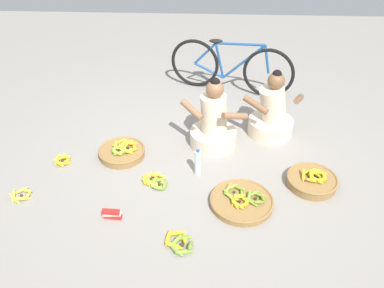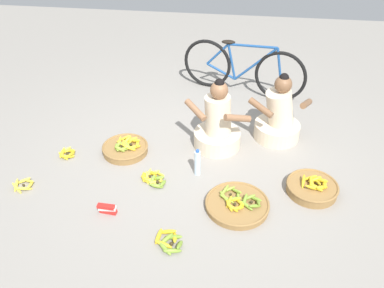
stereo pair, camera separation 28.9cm
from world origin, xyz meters
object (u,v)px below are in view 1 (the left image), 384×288
banana_basket_mid_left (312,180)px  banana_basket_near_bicycle (242,201)px  loose_bananas_back_right (179,242)px  banana_basket_front_left (122,152)px  loose_bananas_mid_right (21,195)px  vendor_woman_behind (272,114)px  loose_bananas_front_center (63,160)px  vendor_woman_front (214,125)px  bicycle_leaning (231,67)px  loose_bananas_near_vendor (154,181)px  packet_carton_stack (112,214)px  water_bottle (198,162)px

banana_basket_mid_left → banana_basket_near_bicycle: bearing=-156.3°
loose_bananas_back_right → banana_basket_front_left: bearing=120.3°
banana_basket_near_bicycle → banana_basket_front_left: banana_basket_front_left is taller
loose_bananas_back_right → loose_bananas_mid_right: bearing=161.7°
vendor_woman_behind → loose_bananas_front_center: 2.38m
vendor_woman_front → loose_bananas_mid_right: 2.08m
vendor_woman_behind → bicycle_leaning: vendor_woman_behind is taller
loose_bananas_near_vendor → loose_bananas_back_right: (0.31, -0.78, 0.00)m
vendor_woman_behind → loose_bananas_front_center: size_ratio=3.68×
loose_bananas_back_right → packet_carton_stack: (-0.63, 0.29, 0.01)m
banana_basket_front_left → packet_carton_stack: size_ratio=2.84×
loose_bananas_back_right → loose_bananas_near_vendor: bearing=111.5°
banana_basket_near_bicycle → banana_basket_front_left: size_ratio=1.19×
bicycle_leaning → banana_basket_front_left: (-1.21, -1.57, -0.30)m
banana_basket_near_bicycle → loose_bananas_near_vendor: (-0.86, 0.27, -0.01)m
banana_basket_mid_left → water_bottle: water_bottle is taller
banana_basket_mid_left → packet_carton_stack: (-1.88, -0.54, -0.01)m
banana_basket_mid_left → water_bottle: 1.15m
banana_basket_mid_left → water_bottle: (-1.14, 0.13, 0.09)m
packet_carton_stack → loose_bananas_front_center: bearing=131.8°
banana_basket_mid_left → loose_bananas_back_right: 1.50m
vendor_woman_behind → loose_bananas_mid_right: 2.79m
water_bottle → packet_carton_stack: (-0.75, -0.66, -0.10)m
vendor_woman_front → banana_basket_mid_left: 1.20m
loose_bananas_front_center → vendor_woman_behind: bearing=16.5°
vendor_woman_front → packet_carton_stack: vendor_woman_front is taller
vendor_woman_front → banana_basket_mid_left: (0.98, -0.65, -0.21)m
banana_basket_near_bicycle → loose_bananas_front_center: size_ratio=2.72×
bicycle_leaning → banana_basket_mid_left: size_ratio=3.31×
vendor_woman_front → water_bottle: size_ratio=2.74×
banana_basket_near_bicycle → loose_bananas_near_vendor: banana_basket_near_bicycle is taller
vendor_woman_behind → loose_bananas_front_center: vendor_woman_behind is taller
vendor_woman_front → loose_bananas_back_right: 1.52m
vendor_woman_front → loose_bananas_front_center: (-1.60, -0.41, -0.24)m
banana_basket_near_bicycle → banana_basket_front_left: bearing=150.8°
vendor_woman_front → bicycle_leaning: 1.33m
banana_basket_near_bicycle → loose_bananas_mid_right: 2.10m
packet_carton_stack → loose_bananas_near_vendor: bearing=57.0°
loose_bananas_back_right → packet_carton_stack: same height
loose_bananas_front_center → loose_bananas_near_vendor: loose_bananas_near_vendor is taller
banana_basket_mid_left → loose_bananas_front_center: (-2.58, 0.25, -0.03)m
banana_basket_mid_left → banana_basket_front_left: size_ratio=0.99×
bicycle_leaning → banana_basket_front_left: 2.00m
water_bottle → loose_bananas_mid_right: bearing=-165.4°
loose_bananas_front_center → loose_bananas_back_right: bearing=-38.9°
bicycle_leaning → loose_bananas_front_center: bicycle_leaning is taller
loose_bananas_back_right → water_bottle: 0.96m
banana_basket_mid_left → loose_bananas_back_right: size_ratio=1.83×
bicycle_leaning → loose_bananas_back_right: bearing=-100.1°
vendor_woman_front → vendor_woman_behind: 0.72m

